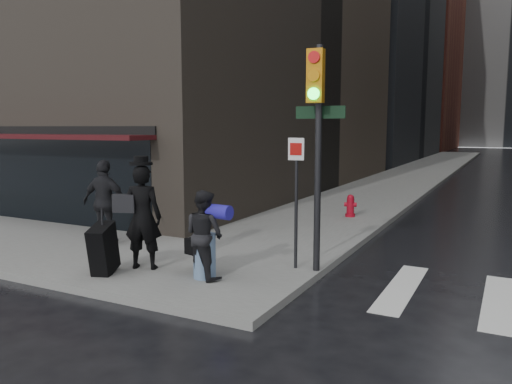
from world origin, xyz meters
TOP-DOWN VIEW (x-y plane):
  - ground at (0.00, 0.00)m, footprint 140.00×140.00m
  - sidewalk_left at (0.00, 27.00)m, footprint 4.00×50.00m
  - bldg_left_far at (-13.00, 62.00)m, footprint 22.00×20.00m
  - storefront at (-7.00, 1.90)m, footprint 8.40×1.11m
  - man_overcoat at (-1.25, -0.69)m, footprint 1.14×1.45m
  - man_jeans at (0.24, -0.52)m, footprint 1.14×0.85m
  - man_greycoat at (-3.31, 0.67)m, footprint 1.23×0.66m
  - traffic_light at (1.87, 0.76)m, footprint 1.06×0.50m
  - fire_hydrant at (0.79, 6.87)m, footprint 0.40×0.30m

SIDE VIEW (x-z plane):
  - ground at x=0.00m, z-range 0.00..0.00m
  - sidewalk_left at x=0.00m, z-range 0.00..0.15m
  - fire_hydrant at x=0.79m, z-range 0.11..0.81m
  - man_jeans at x=0.24m, z-range 0.15..1.78m
  - man_overcoat at x=-1.25m, z-range -0.03..2.22m
  - man_greycoat at x=-3.31m, z-range 0.15..2.15m
  - storefront at x=-7.00m, z-range 0.41..3.24m
  - traffic_light at x=1.87m, z-range 0.77..5.02m
  - bldg_left_far at x=-13.00m, z-range 0.00..26.00m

